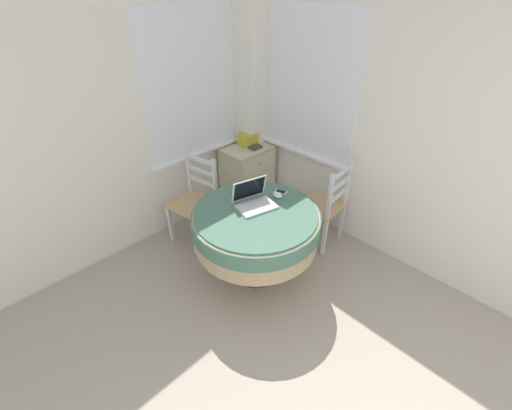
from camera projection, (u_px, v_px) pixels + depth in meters
The scene contains 10 objects.
corner_room_shell at pixel (273, 142), 2.73m from camera, with size 4.63×5.25×2.55m.
round_dining_table at pixel (256, 226), 2.96m from camera, with size 1.10×1.10×0.73m.
laptop at pixel (254, 200), 2.94m from camera, with size 0.38×0.34×0.23m.
computer_mouse at pixel (277, 195), 3.06m from camera, with size 0.06×0.10×0.05m.
cell_phone at pixel (281, 192), 3.14m from camera, with size 0.09×0.13×0.01m.
dining_chair_near_back_window at pixel (195, 201), 3.52m from camera, with size 0.47×0.47×0.93m.
dining_chair_near_right_window at pixel (325, 206), 3.46m from camera, with size 0.44×0.44×0.93m.
corner_cabinet at pixel (248, 175), 4.16m from camera, with size 0.58×0.45×0.74m.
storage_box at pixel (248, 139), 3.97m from camera, with size 0.21×0.15×0.14m.
book_on_cabinet at pixel (252, 146), 3.95m from camera, with size 0.14×0.20×0.02m.
Camera 1 is at (-0.46, 0.48, 2.38)m, focal length 24.00 mm.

